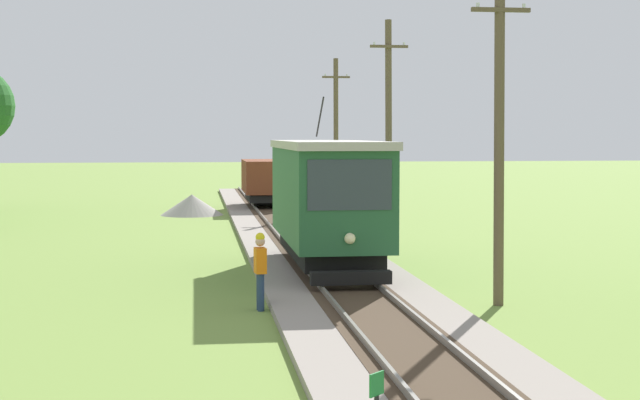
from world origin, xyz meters
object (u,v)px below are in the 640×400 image
Objects in this scene: freight_car at (266,180)px; utility_pole_mid at (389,129)px; red_tram at (327,198)px; track_worker at (260,268)px; utility_pole_near_tram at (499,134)px; gravel_pile at (192,205)px; utility_pole_far at (336,134)px.

utility_pole_mid is at bearing -78.62° from freight_car.
red_tram reaches higher than track_worker.
freight_car is 0.67× the size of utility_pole_near_tram.
gravel_pile is at bearing 118.43° from utility_pole_mid.
utility_pole_mid reaches higher than utility_pole_far.
utility_pole_far reaches higher than red_tram.
freight_car reaches higher than track_worker.
utility_pole_near_tram is at bearing -90.00° from utility_pole_far.
utility_pole_mid reaches higher than track_worker.
freight_car is at bearing 96.43° from utility_pole_near_tram.
utility_pole_mid is (3.27, 7.23, 1.99)m from red_tram.
freight_car reaches higher than gravel_pile.
utility_pole_mid is at bearing 60.00° from track_worker.
utility_pole_mid is at bearing -61.57° from gravel_pile.
utility_pole_mid reaches higher than utility_pole_near_tram.
red_tram is 6.15m from track_worker.
utility_pole_near_tram is at bearing -83.57° from freight_car.
track_worker is at bearing -113.57° from utility_pole_mid.
utility_pole_near_tram reaches higher than red_tram.
freight_car is at bearing 101.38° from utility_pole_mid.
freight_car is 16.80m from utility_pole_mid.
utility_pole_near_tram is 1.00× the size of utility_pole_far.
gravel_pile is at bearing 87.11° from track_worker.
utility_pole_far is at bearing 90.00° from utility_pole_mid.
utility_pole_mid reaches higher than freight_car.
utility_pole_far is at bearing -1.58° from gravel_pile.
utility_pole_mid is at bearing -90.00° from utility_pole_far.
utility_pole_mid is 4.58× the size of track_worker.
utility_pole_far is (-0.00, 13.10, -0.19)m from utility_pole_mid.
utility_pole_far is at bearing 90.00° from utility_pole_near_tram.
utility_pole_near_tram is (3.27, -5.54, 1.81)m from red_tram.
gravel_pile is (-7.20, 26.07, -3.49)m from utility_pole_near_tram.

